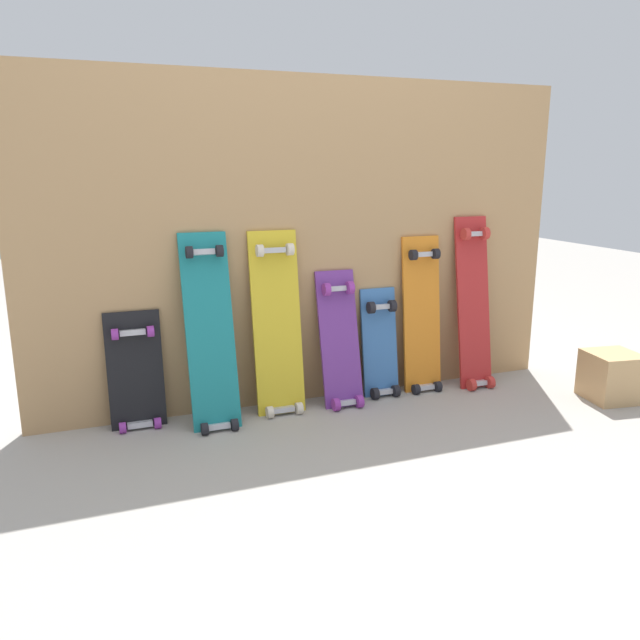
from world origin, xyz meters
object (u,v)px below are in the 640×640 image
Objects in this scene: skateboard_purple at (340,346)px; skateboard_orange at (422,321)px; wooden_crate at (612,376)px; skateboard_teal at (211,339)px; skateboard_black at (136,378)px; skateboard_red at (474,309)px; skateboard_yellow at (277,330)px; skateboard_blue at (381,349)px.

skateboard_orange reaches higher than skateboard_purple.
skateboard_orange is 3.61× the size of wooden_crate.
skateboard_teal reaches higher than skateboard_orange.
skateboard_red reaches higher than skateboard_black.
skateboard_purple is (0.31, -0.02, -0.10)m from skateboard_yellow.
skateboard_black is at bearing 179.57° from skateboard_orange.
skateboard_purple is 1.17× the size of skateboard_blue.
skateboard_blue is 1.15m from wooden_crate.
skateboard_black is 0.69× the size of skateboard_orange.
skateboard_orange is at bearing 3.38° from skateboard_teal.
skateboard_black reaches higher than wooden_crate.
skateboard_orange is at bearing 1.54° from skateboard_yellow.
skateboard_teal reaches higher than wooden_crate.
skateboard_blue is (1.18, -0.01, 0.01)m from skateboard_black.
skateboard_orange is (1.42, -0.01, 0.14)m from skateboard_black.
skateboard_yellow is 3.84× the size of wooden_crate.
skateboard_black is at bearing 167.72° from wooden_crate.
skateboard_orange reaches higher than skateboard_blue.
skateboard_red is 3.97× the size of wooden_crate.
skateboard_red is at bearing 139.63° from wooden_crate.
skateboard_purple is (0.63, 0.03, -0.10)m from skateboard_teal.
skateboard_black is 0.66m from skateboard_yellow.
skateboard_teal is 3.87× the size of wooden_crate.
skateboard_orange is at bearing -0.43° from skateboard_black.
skateboard_teal is at bearing -172.22° from skateboard_yellow.
wooden_crate is at bearing -18.81° from skateboard_purple.
skateboard_orange reaches higher than wooden_crate.
skateboard_yellow is at bearing 179.47° from skateboard_red.
skateboard_red reaches higher than skateboard_orange.
skateboard_red is 0.74m from wooden_crate.
skateboard_blue is 0.26m from skateboard_orange.
skateboard_black is 0.95m from skateboard_purple.
skateboard_yellow reaches higher than wooden_crate.
skateboard_red is at bearing -0.53° from skateboard_yellow.
skateboard_yellow is (0.64, -0.03, 0.16)m from skateboard_black.
skateboard_yellow is 1.06m from skateboard_red.
skateboard_purple is 1.36m from wooden_crate.
skateboard_teal is at bearing -176.62° from skateboard_orange.
skateboard_blue is at bearing -179.80° from skateboard_orange.
skateboard_teal is 0.97× the size of skateboard_red.
skateboard_blue is 0.55m from skateboard_red.
skateboard_teal is 1.38m from skateboard_red.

